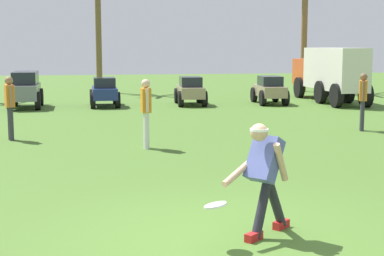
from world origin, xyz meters
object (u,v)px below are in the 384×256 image
at_px(frisbee_in_flight, 215,205).
at_px(teammate_near_sideline, 363,96).
at_px(parked_car_slot_c, 190,90).
at_px(box_truck, 329,72).
at_px(frisbee_thrower, 264,173).
at_px(teammate_deep, 10,102).
at_px(parked_car_slot_b, 104,91).
at_px(palm_tree_left_of_centre, 98,14).
at_px(parked_car_slot_d, 269,90).
at_px(parked_car_slot_a, 26,88).
at_px(teammate_midfield, 146,107).
at_px(palm_tree_right_of_centre, 305,20).

relative_size(frisbee_in_flight, teammate_near_sideline, 0.23).
distance_m(parked_car_slot_c, box_truck, 5.84).
height_order(frisbee_thrower, box_truck, box_truck).
height_order(frisbee_thrower, teammate_near_sideline, teammate_near_sideline).
height_order(teammate_deep, parked_car_slot_b, teammate_deep).
relative_size(teammate_near_sideline, palm_tree_left_of_centre, 0.26).
bearing_deg(parked_car_slot_d, frisbee_in_flight, -108.76).
height_order(frisbee_in_flight, parked_car_slot_d, parked_car_slot_d).
relative_size(teammate_near_sideline, parked_car_slot_a, 0.64).
relative_size(frisbee_thrower, parked_car_slot_b, 0.63).
bearing_deg(palm_tree_left_of_centre, frisbee_in_flight, -87.15).
distance_m(teammate_midfield, parked_car_slot_a, 10.06).
xyz_separation_m(teammate_deep, box_truck, (11.49, 8.07, 0.29)).
bearing_deg(teammate_midfield, palm_tree_left_of_centre, 93.23).
distance_m(parked_car_slot_d, palm_tree_left_of_centre, 10.02).
height_order(frisbee_thrower, teammate_deep, teammate_deep).
xyz_separation_m(box_truck, palm_tree_right_of_centre, (0.83, 5.31, 2.30)).
bearing_deg(teammate_deep, box_truck, 35.07).
bearing_deg(parked_car_slot_c, teammate_midfield, -104.90).
distance_m(teammate_midfield, palm_tree_left_of_centre, 16.46).
bearing_deg(parked_car_slot_d, parked_car_slot_b, 179.20).
bearing_deg(frisbee_in_flight, parked_car_slot_a, 103.67).
bearing_deg(parked_car_slot_b, palm_tree_left_of_centre, 91.03).
height_order(parked_car_slot_d, palm_tree_left_of_centre, palm_tree_left_of_centre).
bearing_deg(teammate_deep, parked_car_slot_d, 40.93).
xyz_separation_m(parked_car_slot_b, box_truck, (9.10, 0.30, 0.67)).
distance_m(frisbee_in_flight, palm_tree_right_of_centre, 23.70).
height_order(teammate_near_sideline, parked_car_slot_c, teammate_near_sideline).
bearing_deg(frisbee_thrower, teammate_deep, 116.72).
xyz_separation_m(teammate_midfield, teammate_deep, (-3.18, 1.69, 0.00)).
height_order(frisbee_in_flight, parked_car_slot_a, parked_car_slot_a).
bearing_deg(teammate_near_sideline, teammate_deep, -179.20).
bearing_deg(palm_tree_right_of_centre, palm_tree_left_of_centre, 173.59).
relative_size(teammate_midfield, parked_car_slot_c, 0.70).
bearing_deg(parked_car_slot_c, frisbee_thrower, -95.87).
distance_m(frisbee_in_flight, parked_car_slot_b, 16.18).
distance_m(frisbee_in_flight, box_truck, 18.34).
height_order(teammate_near_sideline, teammate_midfield, same).
height_order(teammate_deep, parked_car_slot_c, teammate_deep).
distance_m(box_truck, palm_tree_left_of_centre, 11.54).
bearing_deg(parked_car_slot_a, teammate_midfield, -68.54).
bearing_deg(frisbee_in_flight, palm_tree_left_of_centre, 92.85).
relative_size(parked_car_slot_d, palm_tree_left_of_centre, 0.37).
height_order(frisbee_in_flight, box_truck, box_truck).
xyz_separation_m(teammate_near_sideline, palm_tree_left_of_centre, (-6.93, 14.38, 2.86)).
relative_size(teammate_deep, parked_car_slot_c, 0.70).
distance_m(frisbee_thrower, teammate_near_sideline, 9.67).
bearing_deg(teammate_midfield, frisbee_thrower, -82.09).
bearing_deg(teammate_midfield, teammate_deep, 152.03).
bearing_deg(teammate_midfield, parked_car_slot_d, 58.77).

